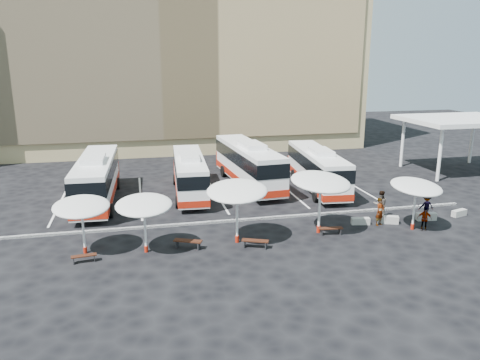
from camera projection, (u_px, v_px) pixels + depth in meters
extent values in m
plane|color=black|center=(235.00, 224.00, 30.94)|extent=(120.00, 120.00, 0.00)
cube|color=tan|center=(181.00, 43.00, 57.99)|extent=(42.00, 18.00, 25.00)
cube|color=tan|center=(190.00, 45.00, 49.53)|extent=(40.00, 0.30, 20.00)
cube|color=white|center=(460.00, 120.00, 44.23)|extent=(10.00, 8.00, 0.40)
cylinder|color=white|center=(440.00, 155.00, 41.20)|extent=(0.30, 0.30, 4.80)
cylinder|color=white|center=(403.00, 143.00, 46.87)|extent=(0.30, 0.30, 4.80)
cylinder|color=white|center=(472.00, 140.00, 48.57)|extent=(0.30, 0.30, 4.80)
cube|color=black|center=(234.00, 221.00, 31.39)|extent=(34.00, 0.25, 0.15)
cube|color=white|center=(61.00, 201.00, 35.93)|extent=(0.15, 12.00, 0.01)
cube|color=white|center=(141.00, 196.00, 37.21)|extent=(0.15, 12.00, 0.01)
cube|color=white|center=(215.00, 192.00, 38.49)|extent=(0.15, 12.00, 0.01)
cube|color=white|center=(284.00, 187.00, 39.77)|extent=(0.15, 12.00, 0.01)
cube|color=white|center=(349.00, 183.00, 41.05)|extent=(0.15, 12.00, 0.01)
cube|color=white|center=(97.00, 178.00, 35.26)|extent=(2.87, 11.76, 2.92)
cube|color=black|center=(96.00, 170.00, 35.12)|extent=(2.93, 11.82, 1.07)
cube|color=#A51D0B|center=(98.00, 191.00, 35.53)|extent=(2.93, 11.82, 0.54)
cube|color=#A51D0B|center=(104.00, 170.00, 41.00)|extent=(2.50, 0.29, 1.36)
cube|color=white|center=(93.00, 159.00, 33.92)|extent=(1.67, 2.98, 0.39)
cylinder|color=black|center=(87.00, 185.00, 38.64)|extent=(0.38, 0.99, 0.97)
cylinder|color=black|center=(117.00, 184.00, 39.08)|extent=(0.38, 0.99, 0.97)
cylinder|color=black|center=(73.00, 213.00, 31.70)|extent=(0.38, 0.99, 0.97)
cylinder|color=black|center=(110.00, 211.00, 32.13)|extent=(0.38, 0.99, 0.97)
cube|color=white|center=(189.00, 173.00, 37.42)|extent=(2.86, 10.76, 2.66)
cube|color=black|center=(189.00, 167.00, 37.28)|extent=(2.91, 10.82, 0.98)
cube|color=#A51D0B|center=(190.00, 185.00, 37.66)|extent=(2.91, 10.82, 0.49)
cube|color=#A51D0B|center=(186.00, 167.00, 42.67)|extent=(2.28, 0.31, 1.24)
cube|color=white|center=(190.00, 157.00, 36.19)|extent=(1.58, 2.74, 0.35)
cylinder|color=black|center=(175.00, 180.00, 40.54)|extent=(0.36, 0.90, 0.89)
cylinder|color=black|center=(201.00, 179.00, 40.88)|extent=(0.36, 0.90, 0.89)
cylinder|color=black|center=(178.00, 202.00, 34.18)|extent=(0.36, 0.90, 0.89)
cylinder|color=black|center=(208.00, 201.00, 34.53)|extent=(0.36, 0.90, 0.89)
cube|color=white|center=(248.00, 163.00, 39.97)|extent=(3.41, 12.25, 3.02)
cube|color=black|center=(248.00, 156.00, 39.82)|extent=(3.47, 12.32, 1.11)
cube|color=#A51D0B|center=(248.00, 175.00, 40.25)|extent=(3.47, 12.32, 0.55)
cube|color=#A51D0B|center=(229.00, 158.00, 45.76)|extent=(2.59, 0.39, 1.41)
cube|color=white|center=(252.00, 145.00, 38.60)|extent=(1.83, 3.14, 0.40)
cylinder|color=black|center=(223.00, 171.00, 43.25)|extent=(0.43, 1.03, 1.01)
cylinder|color=black|center=(249.00, 169.00, 43.96)|extent=(0.43, 1.03, 1.01)
cylinder|color=black|center=(249.00, 193.00, 36.25)|extent=(0.43, 1.03, 1.01)
cylinder|color=black|center=(279.00, 191.00, 36.96)|extent=(0.43, 1.03, 1.01)
cube|color=white|center=(317.00, 168.00, 38.93)|extent=(3.28, 11.20, 2.76)
cube|color=black|center=(317.00, 161.00, 38.79)|extent=(3.34, 11.26, 1.01)
cube|color=#A51D0B|center=(317.00, 180.00, 39.19)|extent=(3.34, 11.26, 0.51)
cube|color=#A51D0B|center=(300.00, 162.00, 44.40)|extent=(2.36, 0.39, 1.29)
cube|color=white|center=(321.00, 152.00, 37.66)|extent=(1.71, 2.88, 0.37)
cylinder|color=black|center=(294.00, 175.00, 42.21)|extent=(0.40, 0.94, 0.92)
cylinder|color=black|center=(318.00, 174.00, 42.50)|extent=(0.40, 0.94, 0.92)
cylinder|color=black|center=(316.00, 196.00, 35.59)|extent=(0.40, 0.94, 0.92)
cylinder|color=black|center=(345.00, 195.00, 35.89)|extent=(0.40, 0.94, 0.92)
cylinder|color=white|center=(83.00, 230.00, 26.00)|extent=(0.14, 0.14, 2.71)
cylinder|color=#A51D0B|center=(85.00, 250.00, 26.30)|extent=(0.23, 0.23, 0.36)
ellipsoid|color=silver|center=(81.00, 206.00, 25.65)|extent=(3.51, 3.55, 0.93)
cylinder|color=white|center=(145.00, 229.00, 26.14)|extent=(0.14, 0.14, 2.76)
cylinder|color=#A51D0B|center=(146.00, 249.00, 26.44)|extent=(0.22, 0.22, 0.37)
ellipsoid|color=silver|center=(144.00, 205.00, 25.78)|extent=(3.36, 3.40, 0.94)
cylinder|color=white|center=(237.00, 217.00, 27.49)|extent=(0.19, 0.19, 3.14)
cylinder|color=#A51D0B|center=(237.00, 239.00, 27.83)|extent=(0.30, 0.30, 0.42)
ellipsoid|color=silver|center=(237.00, 191.00, 27.08)|extent=(4.59, 4.61, 1.07)
cylinder|color=white|center=(319.00, 208.00, 29.05)|extent=(0.20, 0.20, 3.25)
cylinder|color=#A51D0B|center=(319.00, 229.00, 29.40)|extent=(0.31, 0.31, 0.43)
ellipsoid|color=silver|center=(321.00, 182.00, 28.62)|extent=(4.78, 4.81, 1.11)
cylinder|color=white|center=(414.00, 209.00, 29.64)|extent=(0.16, 0.16, 2.80)
cylinder|color=#A51D0B|center=(412.00, 227.00, 29.94)|extent=(0.25, 0.25, 0.37)
ellipsoid|color=silver|center=(416.00, 187.00, 29.27)|extent=(3.92, 3.95, 0.96)
cube|color=black|center=(84.00, 256.00, 25.05)|extent=(1.36, 0.52, 0.05)
cube|color=black|center=(74.00, 261.00, 24.93)|extent=(0.10, 0.34, 0.35)
cube|color=black|center=(94.00, 258.00, 25.28)|extent=(0.10, 0.34, 0.35)
cube|color=black|center=(188.00, 241.00, 26.86)|extent=(1.68, 1.06, 0.07)
cube|color=black|center=(177.00, 244.00, 27.05)|extent=(0.23, 0.41, 0.44)
cube|color=black|center=(199.00, 246.00, 26.81)|extent=(0.23, 0.41, 0.44)
cube|color=black|center=(255.00, 241.00, 26.95)|extent=(1.59, 0.99, 0.06)
cube|color=black|center=(245.00, 244.00, 27.12)|extent=(0.21, 0.39, 0.41)
cube|color=black|center=(266.00, 245.00, 26.91)|extent=(0.21, 0.39, 0.41)
cube|color=black|center=(331.00, 228.00, 28.99)|extent=(1.51, 0.55, 0.06)
cube|color=black|center=(321.00, 232.00, 28.98)|extent=(0.10, 0.38, 0.39)
cube|color=black|center=(340.00, 231.00, 29.11)|extent=(0.10, 0.38, 0.39)
cube|color=#989893|center=(361.00, 221.00, 30.84)|extent=(1.24, 0.61, 0.45)
cube|color=#989893|center=(388.00, 220.00, 31.06)|extent=(1.40, 0.93, 0.50)
cube|color=#989893|center=(426.00, 217.00, 31.66)|extent=(1.37, 0.58, 0.50)
cube|color=#989893|center=(459.00, 213.00, 32.48)|extent=(1.24, 0.71, 0.44)
imported|color=black|center=(380.00, 212.00, 30.56)|extent=(0.80, 0.69, 1.85)
imported|color=black|center=(381.00, 204.00, 31.92)|extent=(1.14, 1.03, 1.93)
imported|color=black|center=(424.00, 219.00, 29.67)|extent=(0.96, 0.76, 1.52)
imported|color=black|center=(426.00, 206.00, 32.17)|extent=(1.09, 0.69, 1.60)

